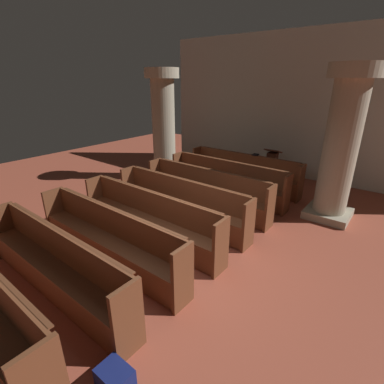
# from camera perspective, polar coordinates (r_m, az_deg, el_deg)

# --- Properties ---
(ground_plane) EXTENTS (19.20, 19.20, 0.00)m
(ground_plane) POSITION_cam_1_polar(r_m,az_deg,el_deg) (5.47, -2.34, -12.73)
(ground_plane) COLOR #9E4733
(back_wall) EXTENTS (10.00, 0.16, 4.50)m
(back_wall) POSITION_cam_1_polar(r_m,az_deg,el_deg) (9.98, 21.54, 15.45)
(back_wall) COLOR beige
(back_wall) RESTS_ON ground
(pew_row_0) EXTENTS (3.50, 0.47, 1.00)m
(pew_row_0) POSITION_cam_1_polar(r_m,az_deg,el_deg) (8.71, 10.26, 4.30)
(pew_row_0) COLOR brown
(pew_row_0) RESTS_ON ground
(pew_row_1) EXTENTS (3.50, 0.46, 1.00)m
(pew_row_1) POSITION_cam_1_polar(r_m,az_deg,el_deg) (7.90, 6.87, 2.67)
(pew_row_1) COLOR brown
(pew_row_1) RESTS_ON ground
(pew_row_2) EXTENTS (3.50, 0.46, 1.00)m
(pew_row_2) POSITION_cam_1_polar(r_m,az_deg,el_deg) (7.12, 2.74, 0.66)
(pew_row_2) COLOR brown
(pew_row_2) RESTS_ON ground
(pew_row_3) EXTENTS (3.50, 0.47, 1.00)m
(pew_row_3) POSITION_cam_1_polar(r_m,az_deg,el_deg) (6.41, -2.35, -1.82)
(pew_row_3) COLOR brown
(pew_row_3) RESTS_ON ground
(pew_row_4) EXTENTS (3.50, 0.46, 1.00)m
(pew_row_4) POSITION_cam_1_polar(r_m,az_deg,el_deg) (5.77, -8.66, -4.86)
(pew_row_4) COLOR brown
(pew_row_4) RESTS_ON ground
(pew_row_5) EXTENTS (3.50, 0.46, 1.00)m
(pew_row_5) POSITION_cam_1_polar(r_m,az_deg,el_deg) (5.24, -16.47, -8.50)
(pew_row_5) COLOR brown
(pew_row_5) RESTS_ON ground
(pew_row_6) EXTENTS (3.50, 0.47, 1.00)m
(pew_row_6) POSITION_cam_1_polar(r_m,az_deg,el_deg) (4.85, -25.98, -12.62)
(pew_row_6) COLOR brown
(pew_row_6) RESTS_ON ground
(pillar_aisle_side) EXTENTS (1.04, 1.04, 3.41)m
(pillar_aisle_side) POSITION_cam_1_polar(r_m,az_deg,el_deg) (7.09, 27.74, 8.55)
(pillar_aisle_side) COLOR #9F967E
(pillar_aisle_side) RESTS_ON ground
(pillar_far_side) EXTENTS (1.04, 1.04, 3.41)m
(pillar_far_side) POSITION_cam_1_polar(r_m,az_deg,el_deg) (9.32, -5.73, 13.50)
(pillar_far_side) COLOR #9F967E
(pillar_far_side) RESTS_ON ground
(lectern) EXTENTS (0.48, 0.45, 1.08)m
(lectern) POSITION_cam_1_polar(r_m,az_deg,el_deg) (9.42, 15.60, 4.64)
(lectern) COLOR #492215
(lectern) RESTS_ON ground
(hymn_book) EXTENTS (0.15, 0.19, 0.04)m
(hymn_book) POSITION_cam_1_polar(r_m,az_deg,el_deg) (8.63, 12.59, 7.32)
(hymn_book) COLOR black
(hymn_book) RESTS_ON pew_row_0
(kneeler_box_navy) EXTENTS (0.37, 0.29, 0.24)m
(kneeler_box_navy) POSITION_cam_1_polar(r_m,az_deg,el_deg) (3.72, -15.18, -32.33)
(kneeler_box_navy) COLOR navy
(kneeler_box_navy) RESTS_ON ground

